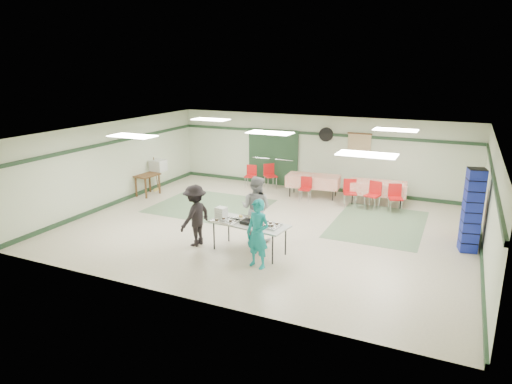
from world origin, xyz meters
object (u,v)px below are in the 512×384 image
at_px(volunteer_grey, 256,208).
at_px(volunteer_teal, 258,234).
at_px(chair_b, 350,190).
at_px(printer_table, 147,178).
at_px(serving_table, 249,224).
at_px(crate_stack_red, 470,212).
at_px(crate_stack_blue_a, 472,211).
at_px(crate_stack_blue_b, 472,208).
at_px(dining_table_b, 313,181).
at_px(chair_loose_a, 270,173).
at_px(chair_d, 306,186).
at_px(volunteer_dark, 195,215).
at_px(dining_table_a, 378,188).
at_px(chair_a, 374,192).
at_px(chair_c, 395,195).
at_px(chair_loose_b, 251,174).
at_px(broom, 156,174).
at_px(office_printer, 158,165).

bearing_deg(volunteer_grey, volunteer_teal, 117.69).
distance_m(chair_b, printer_table, 6.97).
bearing_deg(serving_table, volunteer_teal, -44.35).
bearing_deg(printer_table, crate_stack_red, 5.30).
xyz_separation_m(crate_stack_blue_a, crate_stack_blue_b, (0.00, 0.40, -0.05)).
bearing_deg(dining_table_b, crate_stack_blue_a, -37.19).
relative_size(chair_loose_a, crate_stack_red, 0.61).
xyz_separation_m(volunteer_teal, chair_d, (-0.70, 5.46, -0.30)).
bearing_deg(chair_loose_a, printer_table, 173.21).
height_order(volunteer_dark, crate_stack_blue_b, crate_stack_blue_b).
xyz_separation_m(dining_table_a, dining_table_b, (-2.20, -0.00, -0.00)).
distance_m(chair_a, chair_d, 2.27).
bearing_deg(volunteer_dark, chair_c, 146.63).
distance_m(dining_table_a, crate_stack_blue_b, 3.85).
distance_m(dining_table_a, chair_loose_b, 4.73).
bearing_deg(dining_table_b, volunteer_dark, -109.51).
bearing_deg(broom, dining_table_b, 28.11).
bearing_deg(volunteer_teal, chair_loose_a, 122.59).
relative_size(office_printer, broom, 0.41).
xyz_separation_m(volunteer_teal, volunteer_dark, (-1.98, 0.54, -0.01)).
height_order(dining_table_b, chair_b, chair_b).
relative_size(volunteer_grey, chair_loose_b, 2.08).
height_order(serving_table, printer_table, serving_table).
xyz_separation_m(volunteer_grey, chair_c, (2.96, 3.95, -0.32)).
distance_m(volunteer_teal, chair_c, 5.90).
height_order(chair_b, crate_stack_blue_a, crate_stack_blue_a).
relative_size(volunteer_grey, chair_a, 1.92).
relative_size(volunteer_grey, chair_d, 2.11).
relative_size(chair_a, broom, 0.72).
distance_m(dining_table_b, printer_table, 5.79).
bearing_deg(volunteer_grey, office_printer, -27.53).
distance_m(dining_table_b, crate_stack_blue_b, 5.64).
bearing_deg(chair_loose_b, printer_table, -145.40).
height_order(chair_a, printer_table, chair_a).
bearing_deg(crate_stack_blue_a, crate_stack_blue_b, 90.00).
bearing_deg(dining_table_b, dining_table_a, -5.65).
bearing_deg(serving_table, crate_stack_blue_a, 32.62).
height_order(crate_stack_blue_a, printer_table, crate_stack_blue_a).
distance_m(volunteer_teal, chair_d, 5.51).
relative_size(volunteer_teal, crate_stack_red, 1.08).
relative_size(chair_b, chair_c, 1.01).
height_order(volunteer_teal, chair_loose_a, volunteer_teal).
distance_m(dining_table_a, broom, 7.79).
bearing_deg(crate_stack_blue_a, chair_loose_a, 152.68).
xyz_separation_m(volunteer_teal, chair_loose_b, (-3.14, 6.31, -0.29)).
xyz_separation_m(serving_table, crate_stack_blue_a, (4.88, 2.31, 0.33)).
bearing_deg(chair_loose_b, crate_stack_blue_a, -31.30).
distance_m(serving_table, volunteer_grey, 0.86).
xyz_separation_m(dining_table_a, broom, (-7.62, -1.65, 0.07)).
height_order(volunteer_teal, chair_d, volunteer_teal).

